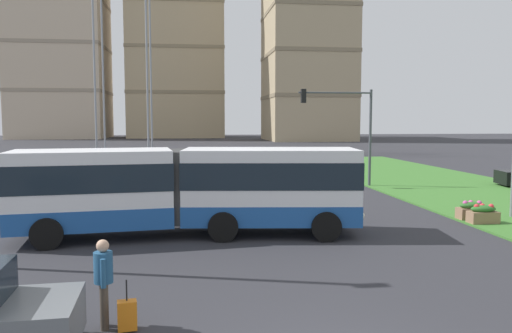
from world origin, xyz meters
The scene contains 10 objects.
articulated_bus centered at (-2.41, 10.30, 1.65)m, with size 12.03×3.29×3.00m.
car_white_van centered at (-6.04, 22.68, 0.75)m, with size 4.42×2.06×1.58m.
pedestrian_crossing centered at (-4.05, 2.53, 1.00)m, with size 0.36×0.57×1.74m.
rolling_suitcase centered at (-3.60, 2.33, 0.31)m, with size 0.39×0.29×0.97m.
flower_planter_3 centered at (8.71, 10.64, 0.43)m, with size 1.10×0.56×0.74m.
flower_planter_4 centered at (8.71, 11.44, 0.43)m, with size 1.10×0.56×0.74m.
traffic_light_far_right centered at (6.80, 22.00, 4.04)m, with size 4.47×0.28×5.79m.
apartment_tower_west centered at (-30.00, 109.59, 24.17)m, with size 19.24×18.56×48.29m.
apartment_tower_westcentre centered at (-5.29, 112.22, 24.11)m, with size 21.24×17.21×48.19m.
apartment_tower_centre centered at (20.64, 91.64, 20.28)m, with size 15.95×18.28×40.51m.
Camera 1 is at (-2.38, -7.29, 4.01)m, focal length 35.78 mm.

